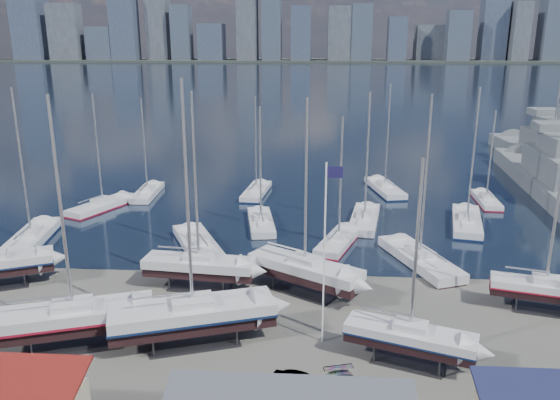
{
  "coord_description": "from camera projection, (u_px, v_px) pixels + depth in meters",
  "views": [
    {
      "loc": [
        0.99,
        -46.47,
        20.67
      ],
      "look_at": [
        -2.47,
        8.0,
        4.83
      ],
      "focal_mm": 35.0,
      "sensor_mm": 36.0,
      "label": 1
    }
  ],
  "objects": [
    {
      "name": "sailboat_cradle_2",
      "position": [
        199.0,
        266.0,
        47.12
      ],
      "size": [
        9.8,
        3.67,
        15.66
      ],
      "rotation": [
        0.0,
        0.0,
        -0.1
      ],
      "color": "#2D2D33",
      "rests_on": "ground"
    },
    {
      "name": "sailboat_moored_0",
      "position": [
        32.0,
        240.0,
        58.35
      ],
      "size": [
        4.81,
        11.8,
        17.13
      ],
      "rotation": [
        0.0,
        0.0,
        1.71
      ],
      "color": "black",
      "rests_on": "water"
    },
    {
      "name": "sailboat_moored_11",
      "position": [
        486.0,
        201.0,
        72.68
      ],
      "size": [
        2.89,
        8.77,
        12.93
      ],
      "rotation": [
        0.0,
        0.0,
        1.52
      ],
      "color": "black",
      "rests_on": "water"
    },
    {
      "name": "sailboat_moored_4",
      "position": [
        261.0,
        223.0,
        63.56
      ],
      "size": [
        4.26,
        9.93,
        14.53
      ],
      "rotation": [
        0.0,
        0.0,
        1.74
      ],
      "color": "black",
      "rests_on": "water"
    },
    {
      "name": "sailboat_moored_6",
      "position": [
        339.0,
        242.0,
        57.74
      ],
      "size": [
        5.62,
        9.85,
        14.2
      ],
      "rotation": [
        0.0,
        0.0,
        1.24
      ],
      "color": "black",
      "rests_on": "water"
    },
    {
      "name": "sailboat_moored_1",
      "position": [
        103.0,
        207.0,
        70.1
      ],
      "size": [
        6.85,
        10.57,
        15.39
      ],
      "rotation": [
        0.0,
        0.0,
        1.15
      ],
      "color": "black",
      "rests_on": "water"
    },
    {
      "name": "skyline",
      "position": [
        308.0,
        24.0,
        570.69
      ],
      "size": [
        639.14,
        43.8,
        107.69
      ],
      "color": "#475166",
      "rests_on": "far_shore"
    },
    {
      "name": "car_b",
      "position": [
        303.0,
        392.0,
        32.28
      ],
      "size": [
        4.9,
        3.43,
        1.53
      ],
      "primitive_type": "imported",
      "rotation": [
        0.0,
        0.0,
        1.13
      ],
      "color": "gray",
      "rests_on": "ground"
    },
    {
      "name": "sailboat_moored_7",
      "position": [
        364.0,
        221.0,
        64.49
      ],
      "size": [
        4.69,
        11.0,
        16.09
      ],
      "rotation": [
        0.0,
        0.0,
        1.41
      ],
      "color": "black",
      "rests_on": "water"
    },
    {
      "name": "sailboat_moored_10",
      "position": [
        466.0,
        223.0,
        63.61
      ],
      "size": [
        5.53,
        11.61,
        16.73
      ],
      "rotation": [
        0.0,
        0.0,
        1.35
      ],
      "color": "black",
      "rests_on": "water"
    },
    {
      "name": "sailboat_moored_3",
      "position": [
        198.0,
        247.0,
        56.37
      ],
      "size": [
        7.69,
        11.64,
        16.98
      ],
      "rotation": [
        0.0,
        0.0,
        2.01
      ],
      "color": "black",
      "rests_on": "water"
    },
    {
      "name": "sailboat_cradle_1",
      "position": [
        74.0,
        318.0,
        38.07
      ],
      "size": [
        11.36,
        6.45,
        17.58
      ],
      "rotation": [
        0.0,
        0.0,
        0.33
      ],
      "color": "#2D2D33",
      "rests_on": "ground"
    },
    {
      "name": "sailboat_moored_5",
      "position": [
        256.0,
        193.0,
        76.67
      ],
      "size": [
        3.68,
        9.87,
        14.41
      ],
      "rotation": [
        0.0,
        0.0,
        1.47
      ],
      "color": "black",
      "rests_on": "water"
    },
    {
      "name": "sailboat_moored_8",
      "position": [
        385.0,
        190.0,
        78.18
      ],
      "size": [
        5.11,
        11.07,
        15.97
      ],
      "rotation": [
        0.0,
        0.0,
        1.78
      ],
      "color": "black",
      "rests_on": "water"
    },
    {
      "name": "naval_ship_east",
      "position": [
        556.0,
        183.0,
        76.16
      ],
      "size": [
        11.08,
        45.33,
        18.04
      ],
      "rotation": [
        0.0,
        0.0,
        1.48
      ],
      "color": "slate",
      "rests_on": "water"
    },
    {
      "name": "sailboat_cradle_3",
      "position": [
        193.0,
        315.0,
        38.35
      ],
      "size": [
        12.02,
        6.79,
        18.54
      ],
      "rotation": [
        0.0,
        0.0,
        0.33
      ],
      "color": "#2D2D33",
      "rests_on": "ground"
    },
    {
      "name": "flagpole",
      "position": [
        326.0,
        241.0,
        37.05
      ],
      "size": [
        1.15,
        0.12,
        13.14
      ],
      "color": "white",
      "rests_on": "ground"
    },
    {
      "name": "sailboat_cradle_4",
      "position": [
        305.0,
        270.0,
        46.25
      ],
      "size": [
        10.13,
        7.78,
        16.54
      ],
      "rotation": [
        0.0,
        0.0,
        -0.56
      ],
      "color": "#2D2D33",
      "rests_on": "ground"
    },
    {
      "name": "sailboat_cradle_6",
      "position": [
        545.0,
        289.0,
        43.03
      ],
      "size": [
        8.51,
        4.33,
        13.45
      ],
      "rotation": [
        0.0,
        0.0,
        -0.26
      ],
      "color": "#2D2D33",
      "rests_on": "ground"
    },
    {
      "name": "sailboat_moored_9",
      "position": [
        419.0,
        261.0,
        52.75
      ],
      "size": [
        6.98,
        11.66,
        17.03
      ],
      "rotation": [
        0.0,
        0.0,
        1.94
      ],
      "color": "black",
      "rests_on": "water"
    },
    {
      "name": "water",
      "position": [
        314.0,
        77.0,
        337.94
      ],
      "size": [
        1400.0,
        600.0,
        0.4
      ],
      "primitive_type": "cube",
      "color": "#1C2C40",
      "rests_on": "ground"
    },
    {
      "name": "ground",
      "position": [
        298.0,
        329.0,
        40.78
      ],
      "size": [
        1400.0,
        1400.0,
        0.0
      ],
      "primitive_type": "plane",
      "color": "#605E59",
      "rests_on": "ground"
    },
    {
      "name": "sailboat_cradle_5",
      "position": [
        410.0,
        337.0,
        35.94
      ],
      "size": [
        8.87,
        5.18,
        14.01
      ],
      "rotation": [
        0.0,
        0.0,
        -0.35
      ],
      "color": "#2D2D33",
      "rests_on": "ground"
    },
    {
      "name": "sailboat_moored_2",
      "position": [
        148.0,
        194.0,
        76.1
      ],
      "size": [
        3.01,
        9.49,
        14.18
      ],
      "rotation": [
        0.0,
        0.0,
        1.61
      ],
      "color": "black",
      "rests_on": "water"
    },
    {
      "name": "naval_ship_west",
      "position": [
        550.0,
        157.0,
        93.79
      ],
      "size": [
        7.96,
        42.67,
        17.82
      ],
      "rotation": [
        0.0,
        0.0,
        1.6
      ],
      "color": "slate",
      "rests_on": "water"
    },
    {
      "name": "far_shore",
      "position": [
        315.0,
        61.0,
        586.79
      ],
      "size": [
        1400.0,
        80.0,
        2.2
      ],
      "primitive_type": "cube",
      "color": "#2D332D",
      "rests_on": "ground"
    }
  ]
}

